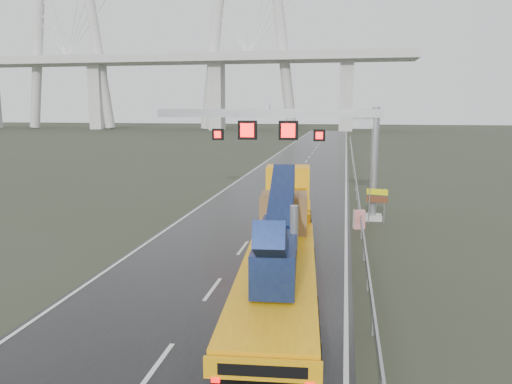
% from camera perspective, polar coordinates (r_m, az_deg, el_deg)
% --- Properties ---
extents(ground, '(400.00, 400.00, 0.00)m').
position_cam_1_polar(ground, '(16.84, -8.64, -15.74)').
color(ground, '#313424').
rests_on(ground, ground).
extents(road, '(11.00, 200.00, 0.02)m').
position_cam_1_polar(road, '(55.06, 4.79, 2.16)').
color(road, black).
rests_on(road, ground).
extents(guardrail, '(0.20, 140.00, 1.40)m').
position_cam_1_polar(guardrail, '(44.85, 11.37, 1.17)').
color(guardrail, gray).
rests_on(guardrail, ground).
extents(sign_gantry, '(14.90, 1.20, 7.42)m').
position_cam_1_polar(sign_gantry, '(32.52, 4.97, 6.86)').
color(sign_gantry, '#B9B9B4').
rests_on(sign_gantry, ground).
extents(heavy_haul_truck, '(4.30, 19.40, 4.52)m').
position_cam_1_polar(heavy_haul_truck, '(23.15, 3.09, -3.93)').
color(heavy_haul_truck, yellow).
rests_on(heavy_haul_truck, ground).
extents(exit_sign_pair, '(1.28, 0.33, 2.22)m').
position_cam_1_polar(exit_sign_pair, '(31.93, 13.66, -0.77)').
color(exit_sign_pair, gray).
rests_on(exit_sign_pair, ground).
extents(striped_barrier, '(0.74, 0.53, 1.13)m').
position_cam_1_polar(striped_barrier, '(30.47, 11.70, -3.09)').
color(striped_barrier, red).
rests_on(striped_barrier, ground).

